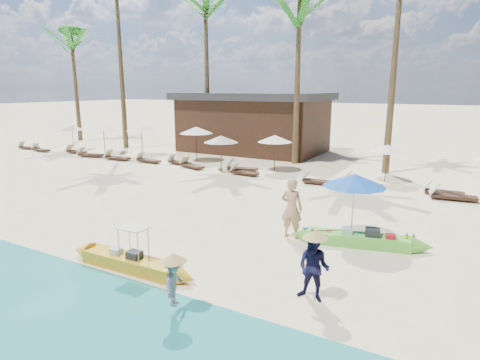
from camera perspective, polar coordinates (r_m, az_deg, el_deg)
The scene contains 34 objects.
ground at distance 11.74m, azimuth -2.81°, elevation -10.28°, with size 240.00×240.00×0.00m, color beige.
wet_sand_strip at distance 8.45m, azimuth -22.43°, elevation -21.28°, with size 240.00×4.50×0.01m, color tan.
green_canoe at distance 12.66m, azimuth 16.60°, elevation -8.11°, with size 4.54×1.29×0.58m.
yellow_canoe at distance 11.05m, azimuth -15.42°, elevation -11.21°, with size 4.56×0.67×1.18m.
tourist at distance 12.65m, azimuth 7.35°, elevation -4.01°, with size 0.70×0.46×1.92m, color tan.
vendor_green at distance 9.17m, azimuth 10.44°, elevation -12.22°, with size 0.74×0.58×1.52m, color #131335.
vendor_yellow at distance 8.68m, azimuth -9.32°, elevation -14.12°, with size 0.67×0.39×1.04m, color gray.
blue_umbrella at distance 12.72m, azimuth 15.98°, elevation -0.01°, with size 1.94×1.94×2.08m.
resort_parasol_0 at distance 33.08m, azimuth -22.80°, elevation 6.88°, with size 1.85×1.85×1.90m.
lounger_0_left at distance 35.15m, azimuth -27.94°, elevation 4.18°, with size 1.74×0.88×0.57m.
lounger_0_right at distance 33.49m, azimuth -26.54°, elevation 3.95°, with size 1.64×0.53×0.55m.
resort_parasol_1 at distance 30.31m, azimuth -18.89°, elevation 7.08°, with size 2.04×2.04×2.10m.
lounger_1_left at distance 31.44m, azimuth -22.38°, elevation 3.84°, with size 1.67×0.60×0.56m.
lounger_1_right at distance 29.46m, azimuth -20.65°, elevation 3.47°, with size 1.91×1.04×0.62m.
resort_parasol_2 at distance 28.69m, azimuth -13.89°, elevation 7.24°, with size 2.12×2.12×2.18m.
lounger_2_left at distance 27.65m, azimuth -17.20°, elevation 3.16°, with size 1.86×0.69×0.62m.
resort_parasol_3 at distance 25.99m, azimuth -6.24°, elevation 7.06°, with size 2.15×2.15×2.22m.
lounger_3_left at distance 26.18m, azimuth -13.06°, elevation 2.85°, with size 1.74×0.60×0.58m.
lounger_3_right at distance 25.14m, azimuth -8.78°, elevation 2.61°, with size 1.71×0.77×0.56m.
resort_parasol_4 at distance 22.68m, azimuth -2.73°, elevation 5.83°, with size 1.97×1.97×2.03m.
lounger_4_left at distance 23.90m, azimuth -6.98°, elevation 2.18°, with size 1.87×1.07×0.61m.
lounger_4_right at distance 22.81m, azimuth 0.06°, elevation 1.76°, with size 1.87×0.98×0.61m.
resort_parasol_5 at distance 22.84m, azimuth 4.98°, elevation 5.88°, with size 1.98×1.98×2.04m.
lounger_5_left at distance 21.80m, azimuth 0.44°, elevation 1.18°, with size 1.65×0.60×0.55m.
resort_parasol_6 at distance 21.37m, azimuth 20.23°, elevation 4.25°, with size 1.82×1.82×1.88m.
lounger_6_left at distance 20.09m, azimuth 10.96°, elevation -0.04°, with size 1.78×0.61×0.60m.
lounger_6_right at distance 19.91m, azimuth 16.67°, elevation -0.43°, with size 1.86×0.60×0.63m.
lounger_7_left at distance 19.87m, azimuth 26.73°, elevation -1.38°, with size 1.68×0.57×0.57m.
lounger_7_right at distance 19.16m, azimuth 27.76°, elevation -1.91°, with size 1.91×0.79×0.63m.
palm_0 at distance 39.25m, azimuth -22.75°, elevation 17.07°, with size 2.08×2.08×9.90m.
palm_1 at distance 33.48m, azimuth -17.11°, elevation 23.06°, with size 2.08×2.08×13.60m.
palm_2 at distance 29.48m, azimuth -4.89°, elevation 21.78°, with size 2.08×2.08×11.33m.
palm_3 at distance 25.42m, azimuth 8.43°, elevation 21.74°, with size 2.08×2.08×10.52m.
pavilion_west at distance 30.07m, azimuth 1.89°, elevation 8.28°, with size 10.80×6.60×4.30m.
Camera 1 is at (5.75, -9.13, 4.62)m, focal length 30.00 mm.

